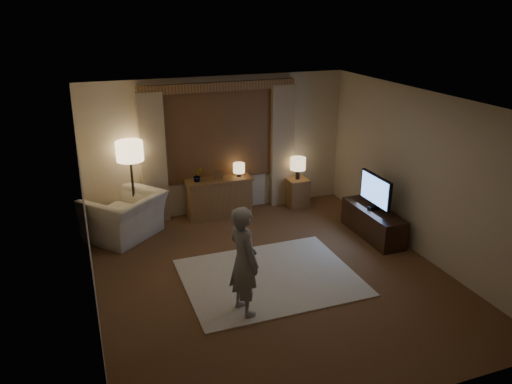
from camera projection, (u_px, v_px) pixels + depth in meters
name	position (u px, v px, depth m)	size (l,w,h in m)	color
room	(261.00, 182.00, 7.38)	(5.04, 5.54, 2.64)	brown
rug	(270.00, 277.00, 7.38)	(2.50, 2.00, 0.02)	white
sideboard	(219.00, 198.00, 9.46)	(1.20, 0.40, 0.70)	brown
picture_frame	(219.00, 176.00, 9.30)	(0.16, 0.02, 0.20)	brown
plant	(198.00, 176.00, 9.15)	(0.17, 0.13, 0.30)	#999999
table_lamp_sideboard	(239.00, 169.00, 9.39)	(0.22, 0.22, 0.30)	black
floor_lamp	(130.00, 156.00, 8.60)	(0.47, 0.47, 1.60)	black
armchair	(125.00, 216.00, 8.55)	(1.20, 1.04, 0.78)	#C0B79E
side_table	(297.00, 192.00, 9.95)	(0.40, 0.40, 0.56)	brown
table_lamp_side	(298.00, 164.00, 9.75)	(0.30, 0.30, 0.44)	black
tv_stand	(373.00, 223.00, 8.64)	(0.45, 1.40, 0.50)	black
tv	(376.00, 191.00, 8.43)	(0.21, 0.86, 0.62)	black
person	(244.00, 261.00, 6.29)	(0.54, 0.35, 1.48)	#9B978F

